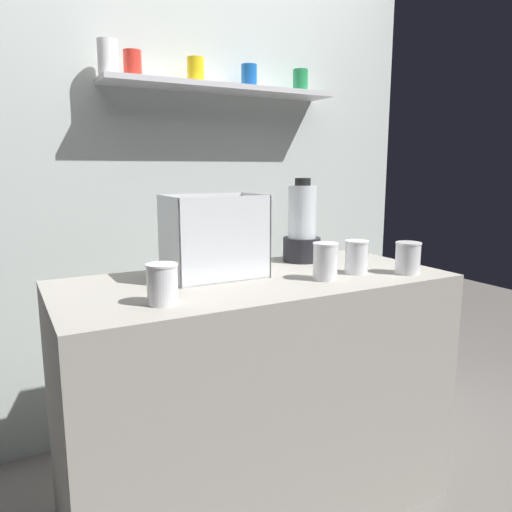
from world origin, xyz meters
name	(u,v)px	position (x,y,z in m)	size (l,w,h in m)	color
ground_plane	(256,501)	(0.00, 0.00, 0.00)	(8.00, 8.00, 0.00)	slate
counter	(256,395)	(0.00, 0.00, 0.45)	(1.40, 0.64, 0.90)	#9E998E
back_wall_unit	(182,173)	(0.00, 0.77, 1.26)	(2.60, 0.24, 2.50)	silver
carrot_display_bin	(214,252)	(-0.12, 0.09, 0.99)	(0.34, 0.23, 0.30)	white
blender_pitcher	(302,228)	(0.32, 0.19, 1.04)	(0.16, 0.16, 0.35)	black
juice_cup_pomegranate_far_left	(162,286)	(-0.40, -0.17, 0.95)	(0.09, 0.09, 0.12)	white
juice_cup_mango_left	(325,263)	(0.20, -0.14, 0.96)	(0.09, 0.09, 0.13)	white
juice_cup_beet_middle	(356,259)	(0.37, -0.11, 0.95)	(0.09, 0.09, 0.12)	white
juice_cup_mango_right	(408,260)	(0.53, -0.20, 0.95)	(0.09, 0.09, 0.12)	white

